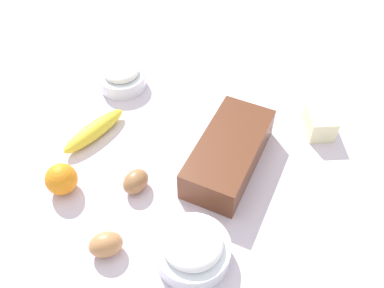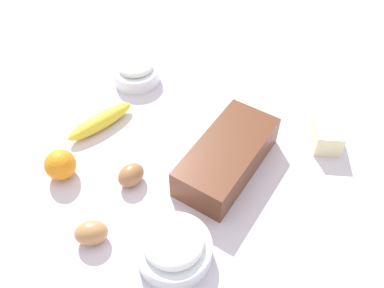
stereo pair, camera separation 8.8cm
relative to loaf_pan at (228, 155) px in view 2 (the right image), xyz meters
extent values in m
cube|color=silver|center=(0.00, -0.09, -0.05)|extent=(2.40, 2.40, 0.02)
cube|color=brown|center=(0.00, 0.00, 0.00)|extent=(0.29, 0.17, 0.08)
cube|color=black|center=(0.00, 0.00, 0.00)|extent=(0.28, 0.15, 0.07)
cylinder|color=white|center=(-0.19, -0.36, -0.02)|extent=(0.13, 0.13, 0.04)
torus|color=white|center=(-0.19, -0.36, 0.00)|extent=(0.13, 0.13, 0.01)
ellipsoid|color=white|center=(-0.19, -0.36, 0.01)|extent=(0.10, 0.10, 0.03)
cylinder|color=white|center=(0.26, -0.01, -0.02)|extent=(0.15, 0.15, 0.04)
torus|color=white|center=(0.26, -0.01, 0.00)|extent=(0.15, 0.15, 0.01)
ellipsoid|color=white|center=(0.26, -0.01, 0.01)|extent=(0.12, 0.12, 0.04)
ellipsoid|color=yellow|center=(0.02, -0.34, -0.02)|extent=(0.19, 0.11, 0.04)
sphere|color=orange|center=(0.19, -0.34, -0.01)|extent=(0.07, 0.07, 0.07)
cube|color=#F4EDB2|center=(-0.17, 0.19, -0.01)|extent=(0.11, 0.09, 0.06)
ellipsoid|color=#B97D4C|center=(0.30, -0.18, -0.02)|extent=(0.08, 0.09, 0.05)
ellipsoid|color=#9F6A40|center=(0.13, -0.18, -0.02)|extent=(0.08, 0.07, 0.05)
camera|label=1|loc=(0.61, 0.10, 0.72)|focal=38.14mm
camera|label=2|loc=(0.58, 0.18, 0.72)|focal=38.14mm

